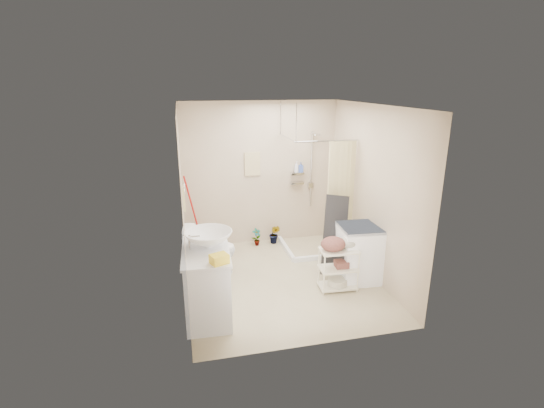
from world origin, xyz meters
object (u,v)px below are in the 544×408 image
Objects in this scene: toilet at (210,250)px; washing_machine at (358,253)px; laundry_rack at (338,265)px; vanity at (207,283)px.

washing_machine reaches higher than toilet.
toilet is 1.99m from laundry_rack.
vanity is 1.17m from toilet.
laundry_rack is at bearing -147.69° from washing_machine.
laundry_rack is (1.89, 0.26, -0.08)m from vanity.
toilet is (0.12, 1.16, -0.06)m from vanity.
washing_machine is at bearing 32.16° from laundry_rack.
vanity is 1.30× the size of toilet.
washing_machine is (2.18, -0.68, 0.03)m from toilet.
washing_machine is 1.15× the size of laundry_rack.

